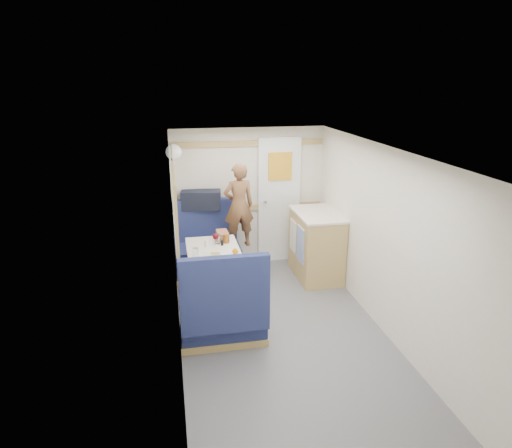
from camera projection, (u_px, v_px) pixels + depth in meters
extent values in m
plane|color=#515156|center=(286.00, 341.00, 4.83)|extent=(4.50, 4.50, 0.00)
plane|color=silver|center=(291.00, 153.00, 4.21)|extent=(4.50, 4.50, 0.00)
cube|color=silver|center=(248.00, 197.00, 6.62)|extent=(2.20, 0.02, 2.00)
cube|color=silver|center=(176.00, 262.00, 4.32)|extent=(0.02, 4.50, 2.00)
cube|color=silver|center=(391.00, 246.00, 4.72)|extent=(0.02, 4.50, 2.00)
cube|color=tan|center=(249.00, 208.00, 6.64)|extent=(2.15, 0.02, 0.08)
cube|color=tan|center=(248.00, 143.00, 6.36)|extent=(2.15, 0.02, 0.08)
cube|color=#9BA289|center=(174.00, 208.00, 5.18)|extent=(0.04, 1.30, 0.72)
cube|color=white|center=(279.00, 201.00, 6.69)|extent=(0.62, 0.04, 1.86)
cube|color=gold|center=(280.00, 166.00, 6.50)|extent=(0.34, 0.03, 0.40)
cylinder|color=silver|center=(265.00, 201.00, 6.60)|extent=(0.04, 0.10, 0.04)
cube|color=white|center=(213.00, 250.00, 5.42)|extent=(0.62, 0.92, 0.04)
cylinder|color=silver|center=(214.00, 277.00, 5.53)|extent=(0.08, 0.08, 0.66)
cylinder|color=silver|center=(215.00, 302.00, 5.64)|extent=(0.36, 0.36, 0.03)
cube|color=#17274A|center=(208.00, 262.00, 6.32)|extent=(0.88, 0.50, 0.45)
cube|color=#17274A|center=(206.00, 226.00, 6.45)|extent=(0.88, 0.10, 0.80)
cube|color=tan|center=(209.00, 274.00, 6.38)|extent=(0.90, 0.52, 0.08)
cube|color=#17274A|center=(222.00, 319.00, 4.83)|extent=(0.88, 0.50, 0.45)
cube|color=#17274A|center=(225.00, 295.00, 4.43)|extent=(0.88, 0.10, 0.80)
cube|color=tan|center=(223.00, 335.00, 4.88)|extent=(0.90, 0.52, 0.08)
cube|color=tan|center=(205.00, 210.00, 6.41)|extent=(0.90, 0.14, 0.04)
sphere|color=white|center=(174.00, 152.00, 5.82)|extent=(0.20, 0.20, 0.20)
cube|color=tan|center=(316.00, 246.00, 6.28)|extent=(0.54, 0.90, 0.90)
cube|color=silver|center=(317.00, 214.00, 6.14)|extent=(0.56, 0.92, 0.03)
cube|color=#5972B2|center=(300.00, 245.00, 6.03)|extent=(0.01, 0.30, 0.48)
cube|color=silver|center=(293.00, 236.00, 6.37)|extent=(0.01, 0.28, 0.44)
imported|color=brown|center=(239.00, 205.00, 6.12)|extent=(0.45, 0.33, 1.15)
cube|color=black|center=(201.00, 200.00, 6.36)|extent=(0.58, 0.34, 0.26)
cube|color=white|center=(217.00, 251.00, 5.32)|extent=(0.34, 0.41, 0.02)
sphere|color=orange|center=(235.00, 251.00, 5.20)|extent=(0.07, 0.07, 0.07)
cube|color=#F6E48E|center=(216.00, 253.00, 5.21)|extent=(0.11, 0.07, 0.04)
cylinder|color=white|center=(216.00, 246.00, 5.49)|extent=(0.06, 0.06, 0.01)
cylinder|color=white|center=(216.00, 242.00, 5.47)|extent=(0.01, 0.01, 0.10)
sphere|color=#4B080F|center=(216.00, 237.00, 5.45)|extent=(0.08, 0.08, 0.08)
cylinder|color=white|center=(195.00, 253.00, 5.14)|extent=(0.07, 0.07, 0.11)
cylinder|color=white|center=(218.00, 239.00, 5.58)|extent=(0.07, 0.07, 0.11)
cylinder|color=#935015|center=(226.00, 239.00, 5.60)|extent=(0.07, 0.07, 0.11)
cylinder|color=black|center=(222.00, 243.00, 5.47)|extent=(0.03, 0.03, 0.09)
cylinder|color=white|center=(205.00, 243.00, 5.48)|extent=(0.03, 0.03, 0.09)
cube|color=brown|center=(223.00, 235.00, 5.72)|extent=(0.14, 0.25, 0.10)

